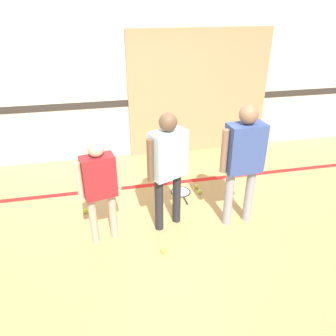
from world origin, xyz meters
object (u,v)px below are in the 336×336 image
object	(u,v)px
person_student_left	(99,182)
person_instructor	(168,160)
tennis_ball_near_instructor	(163,251)
tennis_ball_stray_left	(85,211)
tennis_ball_by_spare_racket	(200,192)
person_student_right	(244,154)
tennis_ball_stray_right	(197,187)
racket_spare_on_floor	(181,192)

from	to	relation	value
person_student_left	person_instructor	bearing A→B (deg)	-4.40
tennis_ball_near_instructor	tennis_ball_stray_left	bearing A→B (deg)	131.53
tennis_ball_near_instructor	tennis_ball_stray_left	xyz separation A→B (m)	(-0.92, 1.04, 0.00)
tennis_ball_by_spare_racket	tennis_ball_stray_left	world-z (taller)	same
person_student_right	tennis_ball_by_spare_racket	bearing A→B (deg)	-73.75
person_instructor	tennis_ball_stray_left	distance (m)	1.51
tennis_ball_near_instructor	tennis_ball_by_spare_racket	world-z (taller)	same
tennis_ball_near_instructor	tennis_ball_by_spare_racket	xyz separation A→B (m)	(0.81, 1.19, 0.00)
tennis_ball_by_spare_racket	tennis_ball_stray_left	distance (m)	1.74
person_student_right	person_instructor	bearing A→B (deg)	-11.21
person_student_right	tennis_ball_stray_right	distance (m)	1.37
tennis_ball_stray_left	person_student_left	bearing A→B (deg)	-67.75
racket_spare_on_floor	tennis_ball_near_instructor	size ratio (longest dim) A/B	7.93
person_instructor	tennis_ball_near_instructor	size ratio (longest dim) A/B	23.50
person_student_right	tennis_ball_stray_right	size ratio (longest dim) A/B	24.55
person_student_right	tennis_ball_near_instructor	distance (m)	1.52
tennis_ball_by_spare_racket	person_instructor	bearing A→B (deg)	-134.56
person_instructor	tennis_ball_stray_right	size ratio (longest dim) A/B	23.50
racket_spare_on_floor	tennis_ball_near_instructor	world-z (taller)	tennis_ball_near_instructor
tennis_ball_stray_left	person_instructor	bearing A→B (deg)	-24.79
racket_spare_on_floor	tennis_ball_near_instructor	distance (m)	1.37
person_instructor	tennis_ball_by_spare_racket	xyz separation A→B (m)	(0.64, 0.65, -0.93)
person_student_left	racket_spare_on_floor	xyz separation A→B (m)	(1.20, 0.85, -0.82)
tennis_ball_stray_left	tennis_ball_stray_right	size ratio (longest dim) A/B	1.00
tennis_ball_by_spare_racket	person_student_left	bearing A→B (deg)	-152.40
person_student_left	tennis_ball_near_instructor	distance (m)	1.11
person_student_left	tennis_ball_near_instructor	bearing A→B (deg)	-44.52
person_student_right	tennis_ball_stray_right	bearing A→B (deg)	-76.66
tennis_ball_by_spare_racket	tennis_ball_stray_right	distance (m)	0.16
person_instructor	racket_spare_on_floor	distance (m)	1.25
tennis_ball_stray_left	racket_spare_on_floor	bearing A→B (deg)	8.90
person_student_right	tennis_ball_stray_right	xyz separation A→B (m)	(-0.29, 0.93, -0.97)
person_student_left	person_student_right	bearing A→B (deg)	-12.54
person_instructor	tennis_ball_stray_right	bearing A→B (deg)	27.48
person_student_right	racket_spare_on_floor	xyz separation A→B (m)	(-0.56, 0.85, -0.99)
person_instructor	person_student_left	world-z (taller)	person_instructor
tennis_ball_near_instructor	tennis_ball_stray_right	world-z (taller)	same
person_student_left	person_student_right	distance (m)	1.77
tennis_ball_by_spare_racket	tennis_ball_near_instructor	bearing A→B (deg)	-124.43
person_instructor	tennis_ball_by_spare_racket	distance (m)	1.30
person_instructor	tennis_ball_near_instructor	distance (m)	1.08
tennis_ball_stray_left	person_student_right	bearing A→B (deg)	-17.17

